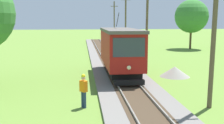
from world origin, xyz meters
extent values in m
cube|color=maroon|center=(0.00, 20.32, 2.30)|extent=(2.50, 8.00, 2.60)
cube|color=#56514C|center=(0.00, 20.32, 3.71)|extent=(2.60, 8.32, 0.22)
cube|color=black|center=(0.00, 20.32, 0.72)|extent=(2.10, 7.04, 0.44)
cube|color=#2D3842|center=(0.00, 16.31, 2.77)|extent=(2.10, 0.03, 1.25)
cube|color=#2D3842|center=(1.26, 20.32, 2.66)|extent=(0.02, 6.72, 1.04)
sphere|color=#F4EAB2|center=(0.00, 16.26, 1.45)|extent=(0.28, 0.28, 0.28)
cylinder|color=black|center=(0.00, 21.92, 4.52)|extent=(0.05, 1.67, 1.19)
cube|color=black|center=(0.00, 16.12, 0.50)|extent=(2.00, 0.36, 0.32)
cylinder|color=black|center=(0.00, 18.08, 0.72)|extent=(1.54, 0.80, 0.80)
cylinder|color=black|center=(0.00, 22.56, 0.72)|extent=(1.54, 0.80, 0.80)
cylinder|color=brown|center=(3.53, 12.09, 4.00)|extent=(0.24, 0.34, 8.00)
cylinder|color=brown|center=(3.53, 26.08, 3.86)|extent=(0.24, 0.48, 7.73)
cylinder|color=brown|center=(3.53, 39.38, 4.24)|extent=(0.24, 0.32, 8.49)
cube|color=brown|center=(3.53, 39.38, 7.47)|extent=(1.40, 0.10, 0.10)
cylinder|color=brown|center=(3.53, 53.60, 4.10)|extent=(0.24, 0.57, 8.20)
cube|color=brown|center=(3.53, 53.60, 7.22)|extent=(1.40, 0.10, 0.10)
cylinder|color=silver|center=(2.98, 53.60, 7.32)|extent=(0.08, 0.08, 0.10)
cylinder|color=silver|center=(4.08, 53.60, 7.32)|extent=(0.08, 0.08, 0.10)
cone|color=gray|center=(4.37, 19.84, 0.41)|extent=(2.39, 2.39, 0.82)
cylinder|color=navy|center=(-2.91, 12.78, 0.43)|extent=(0.15, 0.15, 0.86)
cylinder|color=navy|center=(-3.02, 12.90, 0.43)|extent=(0.15, 0.15, 0.86)
cube|color=orange|center=(-2.97, 12.84, 1.15)|extent=(0.43, 0.44, 0.58)
sphere|color=tan|center=(-2.97, 12.84, 1.58)|extent=(0.22, 0.22, 0.22)
sphere|color=yellow|center=(-2.97, 12.84, 1.68)|extent=(0.21, 0.21, 0.21)
cylinder|color=#4C3823|center=(13.96, 39.92, 1.58)|extent=(0.32, 0.32, 3.15)
sphere|color=#387A33|center=(13.96, 39.92, 5.08)|extent=(5.15, 5.15, 5.15)
camera|label=1|loc=(-3.01, -0.69, 4.52)|focal=43.12mm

